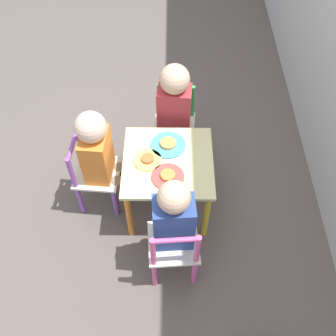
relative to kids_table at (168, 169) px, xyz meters
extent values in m
plane|color=#5B514C|center=(0.00, 0.00, -0.36)|extent=(6.00, 6.00, 0.00)
cube|color=beige|center=(0.00, 0.00, 0.06)|extent=(0.50, 0.50, 0.02)
cylinder|color=#387AD1|center=(-0.22, -0.22, -0.15)|extent=(0.04, 0.04, 0.41)
cylinder|color=orange|center=(0.22, -0.22, -0.15)|extent=(0.04, 0.04, 0.41)
cylinder|color=teal|center=(-0.22, 0.22, -0.15)|extent=(0.04, 0.04, 0.41)
cylinder|color=yellow|center=(0.22, 0.22, -0.15)|extent=(0.04, 0.04, 0.41)
cube|color=silver|center=(-0.03, -0.41, -0.09)|extent=(0.28, 0.28, 0.02)
cylinder|color=#8E51BC|center=(0.08, -0.32, -0.22)|extent=(0.03, 0.03, 0.26)
cylinder|color=#8E51BC|center=(-0.13, -0.30, -0.22)|extent=(0.03, 0.03, 0.26)
cylinder|color=#8E51BC|center=(0.06, -0.53, -0.22)|extent=(0.03, 0.03, 0.26)
cylinder|color=#8E51BC|center=(-0.15, -0.51, -0.22)|extent=(0.03, 0.03, 0.26)
cylinder|color=#8E51BC|center=(0.06, -0.53, 0.03)|extent=(0.03, 0.03, 0.26)
cylinder|color=#8E51BC|center=(-0.15, -0.51, 0.03)|extent=(0.03, 0.03, 0.26)
cylinder|color=#8E51BC|center=(-0.04, -0.52, 0.15)|extent=(0.21, 0.04, 0.02)
cube|color=silver|center=(0.41, 0.03, -0.09)|extent=(0.28, 0.28, 0.02)
cylinder|color=#E5599E|center=(0.30, 0.13, -0.22)|extent=(0.03, 0.03, 0.26)
cylinder|color=#E5599E|center=(0.32, -0.08, -0.22)|extent=(0.03, 0.03, 0.26)
cylinder|color=#E5599E|center=(0.51, 0.14, -0.22)|extent=(0.03, 0.03, 0.26)
cylinder|color=#E5599E|center=(0.53, -0.07, -0.22)|extent=(0.03, 0.03, 0.26)
cylinder|color=#E5599E|center=(0.51, 0.14, 0.03)|extent=(0.03, 0.03, 0.26)
cylinder|color=#E5599E|center=(0.53, -0.07, 0.03)|extent=(0.03, 0.03, 0.26)
cylinder|color=#E5599E|center=(0.52, 0.04, 0.15)|extent=(0.04, 0.21, 0.02)
cube|color=silver|center=(-0.41, 0.04, -0.09)|extent=(0.28, 0.28, 0.02)
cylinder|color=green|center=(-0.32, -0.08, -0.22)|extent=(0.03, 0.03, 0.26)
cylinder|color=green|center=(-0.30, 0.13, -0.22)|extent=(0.03, 0.03, 0.26)
cylinder|color=green|center=(-0.53, -0.06, -0.22)|extent=(0.03, 0.03, 0.26)
cylinder|color=green|center=(-0.51, 0.15, -0.22)|extent=(0.03, 0.03, 0.26)
cylinder|color=green|center=(-0.53, -0.06, 0.03)|extent=(0.03, 0.03, 0.26)
cylinder|color=green|center=(-0.51, 0.15, 0.03)|extent=(0.03, 0.03, 0.26)
cylinder|color=green|center=(-0.52, 0.04, 0.15)|extent=(0.04, 0.21, 0.02)
cylinder|color=#7A6B5B|center=(0.03, -0.30, -0.22)|extent=(0.07, 0.07, 0.28)
cylinder|color=#7A6B5B|center=(-0.07, -0.29, -0.22)|extent=(0.07, 0.07, 0.28)
cube|color=orange|center=(-0.03, -0.39, 0.08)|extent=(0.21, 0.16, 0.31)
sphere|color=beige|center=(-0.03, -0.39, 0.31)|extent=(0.17, 0.17, 0.17)
cylinder|color=#38383D|center=(0.29, 0.07, -0.22)|extent=(0.07, 0.07, 0.28)
cylinder|color=#38383D|center=(0.30, -0.03, -0.22)|extent=(0.07, 0.07, 0.28)
cube|color=#2D478E|center=(0.39, 0.03, 0.09)|extent=(0.15, 0.21, 0.33)
sphere|color=#DBB293|center=(0.39, 0.03, 0.31)|extent=(0.15, 0.15, 0.15)
cylinder|color=#38383D|center=(-0.30, -0.02, -0.22)|extent=(0.07, 0.07, 0.28)
cylinder|color=#38383D|center=(-0.29, 0.08, -0.22)|extent=(0.07, 0.07, 0.28)
cube|color=#B23338|center=(-0.39, 0.03, 0.08)|extent=(0.16, 0.21, 0.32)
sphere|color=#DBB293|center=(-0.39, 0.03, 0.32)|extent=(0.17, 0.17, 0.17)
cylinder|color=#EADB66|center=(0.00, -0.11, 0.08)|extent=(0.16, 0.16, 0.01)
cylinder|color=#CC6633|center=(0.00, -0.11, 0.09)|extent=(0.07, 0.07, 0.02)
cylinder|color=#E54C47|center=(0.11, 0.00, 0.08)|extent=(0.18, 0.18, 0.01)
cylinder|color=#D6843D|center=(0.11, 0.00, 0.09)|extent=(0.08, 0.08, 0.02)
cylinder|color=#4C9EE0|center=(-0.11, 0.00, 0.08)|extent=(0.20, 0.20, 0.01)
cylinder|color=gold|center=(-0.11, 0.00, 0.09)|extent=(0.09, 0.09, 0.02)
camera|label=1|loc=(1.34, 0.01, 1.76)|focal=42.00mm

